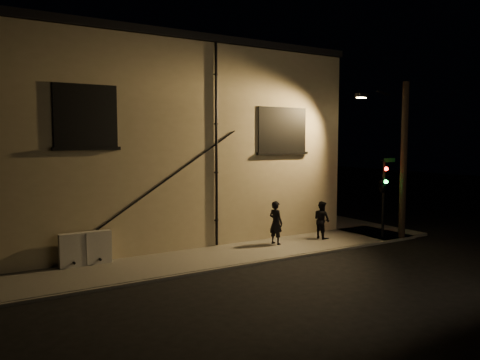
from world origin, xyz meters
TOP-DOWN VIEW (x-y plane):
  - ground at (0.00, 0.00)m, footprint 90.00×90.00m
  - sidewalk at (1.22, 4.39)m, footprint 21.00×16.00m
  - building at (-3.00, 8.99)m, footprint 16.20×12.23m
  - utility_cabinet at (-7.21, 2.70)m, footprint 1.80×0.30m
  - pedestrian_a at (0.49, 1.90)m, footprint 0.59×0.76m
  - pedestrian_b at (2.96, 1.78)m, footprint 0.65×0.83m
  - traffic_signal at (5.38, 0.48)m, footprint 1.39×2.12m
  - streetlamp_pole at (6.11, 0.10)m, footprint 2.02×1.39m

SIDE VIEW (x-z plane):
  - ground at x=0.00m, z-range 0.00..0.00m
  - sidewalk at x=1.22m, z-range 0.00..0.12m
  - utility_cabinet at x=-7.21m, z-range 0.12..1.30m
  - pedestrian_b at x=2.96m, z-range 0.12..1.81m
  - pedestrian_a at x=0.49m, z-range 0.12..1.97m
  - traffic_signal at x=5.38m, z-range 0.75..4.34m
  - streetlamp_pole at x=6.11m, z-range 0.23..7.34m
  - building at x=-3.00m, z-range 0.00..8.80m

